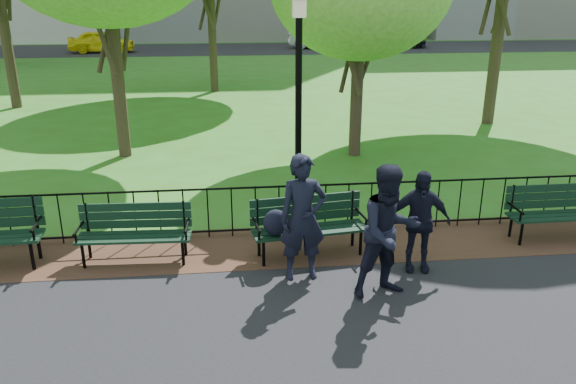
{
  "coord_description": "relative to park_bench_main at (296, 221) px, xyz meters",
  "views": [
    {
      "loc": [
        -1.83,
        -6.85,
        3.98
      ],
      "look_at": [
        -0.9,
        1.5,
        0.96
      ],
      "focal_mm": 35.0,
      "sensor_mm": 36.0,
      "label": 1
    }
  ],
  "objects": [
    {
      "name": "sedan_dark",
      "position": [
        11.16,
        33.47,
        0.14
      ],
      "size": [
        5.27,
        2.31,
        1.51
      ],
      "primitive_type": "imported",
      "rotation": [
        0.0,
        0.0,
        1.53
      ],
      "color": "black",
      "rests_on": "far_street"
    },
    {
      "name": "person_left",
      "position": [
        0.01,
        -0.66,
        0.32
      ],
      "size": [
        0.7,
        0.48,
        1.85
      ],
      "primitive_type": "imported",
      "rotation": [
        0.0,
        0.0,
        0.05
      ],
      "color": "black",
      "rests_on": "asphalt_path"
    },
    {
      "name": "ground",
      "position": [
        0.81,
        -1.11,
        -0.62
      ],
      "size": [
        120.0,
        120.0,
        0.0
      ],
      "primitive_type": "plane",
      "color": "#335E18"
    },
    {
      "name": "park_bench_main",
      "position": [
        0.0,
        0.0,
        0.0
      ],
      "size": [
        1.86,
        0.79,
        1.02
      ],
      "rotation": [
        0.0,
        0.0,
        0.14
      ],
      "color": "black",
      "rests_on": "ground"
    },
    {
      "name": "far_street",
      "position": [
        0.81,
        33.89,
        -0.61
      ],
      "size": [
        70.0,
        9.0,
        0.01
      ],
      "primitive_type": "cube",
      "color": "black",
      "rests_on": "ground"
    },
    {
      "name": "person_right",
      "position": [
        1.74,
        -0.61,
        0.17
      ],
      "size": [
        0.96,
        0.51,
        1.56
      ],
      "primitive_type": "imported",
      "rotation": [
        0.0,
        0.0,
        -0.16
      ],
      "color": "black",
      "rests_on": "asphalt_path"
    },
    {
      "name": "person_mid",
      "position": [
        1.09,
        -1.27,
        0.32
      ],
      "size": [
        0.99,
        0.67,
        1.86
      ],
      "primitive_type": "imported",
      "rotation": [
        0.0,
        0.0,
        0.23
      ],
      "color": "black",
      "rests_on": "asphalt_path"
    },
    {
      "name": "taxi",
      "position": [
        -9.23,
        32.21,
        0.13
      ],
      "size": [
        4.43,
        2.06,
        1.47
      ],
      "primitive_type": "imported",
      "rotation": [
        0.0,
        0.0,
        1.65
      ],
      "color": "yellow",
      "rests_on": "far_street"
    },
    {
      "name": "lamppost",
      "position": [
        0.41,
        3.0,
        1.53
      ],
      "size": [
        0.36,
        0.36,
        3.96
      ],
      "color": "black",
      "rests_on": "ground"
    },
    {
      "name": "dirt_strip",
      "position": [
        0.81,
        0.39,
        -0.61
      ],
      "size": [
        60.0,
        1.6,
        0.01
      ],
      "primitive_type": "cube",
      "color": "#362016",
      "rests_on": "ground"
    },
    {
      "name": "iron_fence",
      "position": [
        0.81,
        0.89,
        -0.12
      ],
      "size": [
        24.06,
        0.06,
        1.0
      ],
      "color": "black",
      "rests_on": "ground"
    },
    {
      "name": "park_bench_right_a",
      "position": [
        4.47,
        0.28,
        -0.05
      ],
      "size": [
        1.75,
        0.55,
        0.99
      ],
      "rotation": [
        0.0,
        0.0,
        0.01
      ],
      "color": "black",
      "rests_on": "ground"
    },
    {
      "name": "park_bench_left_a",
      "position": [
        -2.48,
        0.19,
        -0.06
      ],
      "size": [
        1.74,
        0.61,
        0.97
      ],
      "rotation": [
        0.0,
        0.0,
        -0.05
      ],
      "color": "black",
      "rests_on": "ground"
    },
    {
      "name": "sedan_silver",
      "position": [
        6.13,
        33.09,
        0.21
      ],
      "size": [
        5.24,
        3.33,
        1.63
      ],
      "primitive_type": "imported",
      "rotation": [
        0.0,
        0.0,
        1.22
      ],
      "color": "#A5A8AD",
      "rests_on": "far_street"
    }
  ]
}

